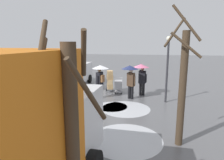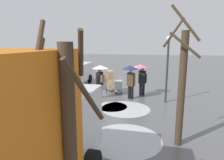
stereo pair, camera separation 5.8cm
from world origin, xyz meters
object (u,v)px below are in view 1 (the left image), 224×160
at_px(bare_tree_near, 182,85).
at_px(street_lamp, 168,63).
at_px(hand_dolly_boxes, 110,80).
at_px(bare_tree_far, 72,140).
at_px(cargo_van_parked_right, 71,73).
at_px(shopping_cart_vendor, 118,85).
at_px(pedestrian_black_side, 130,74).
at_px(pedestrian_white_side, 100,74).
at_px(pedestrian_pink_side, 142,72).

xyz_separation_m(bare_tree_near, street_lamp, (0.07, -4.91, 0.26)).
distance_m(hand_dolly_boxes, bare_tree_far, 10.58).
relative_size(cargo_van_parked_right, shopping_cart_vendor, 5.30).
relative_size(pedestrian_black_side, pedestrian_white_side, 1.00).
xyz_separation_m(pedestrian_pink_side, bare_tree_near, (-1.58, 6.21, 0.53)).
bearing_deg(pedestrian_white_side, pedestrian_pink_side, -156.21).
xyz_separation_m(hand_dolly_boxes, pedestrian_white_side, (0.31, 1.58, 0.72)).
bearing_deg(pedestrian_white_side, shopping_cart_vendor, -124.00).
distance_m(shopping_cart_vendor, bare_tree_near, 7.40).
distance_m(pedestrian_black_side, street_lamp, 2.33).
bearing_deg(bare_tree_far, pedestrian_black_side, -90.39).
relative_size(shopping_cart_vendor, pedestrian_pink_side, 0.47).
bearing_deg(cargo_van_parked_right, pedestrian_black_side, 155.28).
relative_size(pedestrian_pink_side, bare_tree_far, 0.56).
relative_size(hand_dolly_boxes, bare_tree_near, 0.34).
xyz_separation_m(pedestrian_pink_side, bare_tree_far, (0.71, 9.96, 0.34)).
bearing_deg(pedestrian_white_side, street_lamp, 177.49).
relative_size(shopping_cart_vendor, pedestrian_black_side, 0.47).
bearing_deg(cargo_van_parked_right, pedestrian_white_side, 141.20).
height_order(hand_dolly_boxes, bare_tree_far, bare_tree_far).
height_order(shopping_cart_vendor, street_lamp, street_lamp).
height_order(pedestrian_pink_side, bare_tree_far, bare_tree_far).
bearing_deg(street_lamp, bare_tree_far, 75.62).
bearing_deg(hand_dolly_boxes, pedestrian_pink_side, 168.60).
relative_size(hand_dolly_boxes, pedestrian_black_side, 0.72).
xyz_separation_m(shopping_cart_vendor, pedestrian_black_side, (-0.95, 1.24, 1.00)).
relative_size(shopping_cart_vendor, pedestrian_white_side, 0.47).
height_order(bare_tree_near, street_lamp, bare_tree_near).
height_order(hand_dolly_boxes, street_lamp, street_lamp).
bearing_deg(pedestrian_pink_side, bare_tree_far, 85.93).
bearing_deg(cargo_van_parked_right, street_lamp, 159.72).
relative_size(cargo_van_parked_right, pedestrian_white_side, 2.51).
bearing_deg(shopping_cart_vendor, pedestrian_white_side, 56.00).
height_order(shopping_cart_vendor, hand_dolly_boxes, hand_dolly_boxes).
xyz_separation_m(cargo_van_parked_right, shopping_cart_vendor, (-3.99, 1.04, -0.61)).
height_order(cargo_van_parked_right, bare_tree_far, bare_tree_far).
distance_m(hand_dolly_boxes, pedestrian_black_side, 2.24).
bearing_deg(hand_dolly_boxes, bare_tree_far, 98.36).
height_order(pedestrian_pink_side, pedestrian_black_side, same).
bearing_deg(pedestrian_pink_side, pedestrian_white_side, 23.79).
relative_size(shopping_cart_vendor, bare_tree_near, 0.22).
height_order(pedestrian_white_side, street_lamp, street_lamp).
xyz_separation_m(hand_dolly_boxes, pedestrian_pink_side, (-2.24, 0.45, 0.74)).
bearing_deg(bare_tree_near, cargo_van_parked_right, -46.43).
distance_m(bare_tree_near, bare_tree_far, 4.40).
bearing_deg(street_lamp, shopping_cart_vendor, -26.99).
bearing_deg(pedestrian_pink_side, bare_tree_near, 104.27).
bearing_deg(street_lamp, bare_tree_near, 90.80).
distance_m(shopping_cart_vendor, hand_dolly_boxes, 0.72).
xyz_separation_m(hand_dolly_boxes, bare_tree_far, (-1.53, 10.41, 1.07)).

